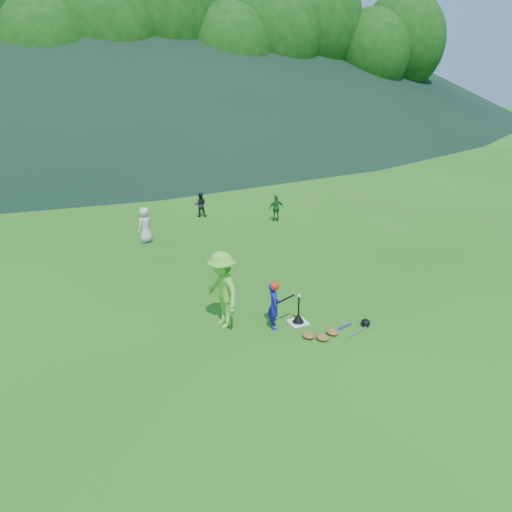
{
  "coord_description": "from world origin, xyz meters",
  "views": [
    {
      "loc": [
        -5.56,
        -9.51,
        6.04
      ],
      "look_at": [
        0.0,
        2.5,
        0.9
      ],
      "focal_mm": 35.0,
      "sensor_mm": 36.0,
      "label": 1
    }
  ],
  "objects_px": {
    "fielder_a": "(145,225)",
    "batter_child": "(274,305)",
    "home_plate": "(298,322)",
    "adult_coach": "(222,290)",
    "fielder_c": "(276,208)",
    "fielder_b": "(200,205)",
    "batting_tee": "(298,318)",
    "equipment_pile": "(333,332)"
  },
  "relations": [
    {
      "from": "fielder_a",
      "to": "batter_child",
      "type": "bearing_deg",
      "value": 66.08
    },
    {
      "from": "home_plate",
      "to": "fielder_a",
      "type": "bearing_deg",
      "value": 105.05
    },
    {
      "from": "home_plate",
      "to": "adult_coach",
      "type": "relative_size",
      "value": 0.23
    },
    {
      "from": "home_plate",
      "to": "fielder_c",
      "type": "relative_size",
      "value": 0.42
    },
    {
      "from": "fielder_a",
      "to": "fielder_c",
      "type": "relative_size",
      "value": 1.19
    },
    {
      "from": "adult_coach",
      "to": "fielder_b",
      "type": "distance_m",
      "value": 9.45
    },
    {
      "from": "fielder_a",
      "to": "batting_tee",
      "type": "height_order",
      "value": "fielder_a"
    },
    {
      "from": "fielder_b",
      "to": "batting_tee",
      "type": "height_order",
      "value": "fielder_b"
    },
    {
      "from": "batter_child",
      "to": "batting_tee",
      "type": "bearing_deg",
      "value": -75.95
    },
    {
      "from": "home_plate",
      "to": "fielder_c",
      "type": "bearing_deg",
      "value": 66.71
    },
    {
      "from": "batter_child",
      "to": "fielder_a",
      "type": "height_order",
      "value": "fielder_a"
    },
    {
      "from": "batter_child",
      "to": "batting_tee",
      "type": "relative_size",
      "value": 1.75
    },
    {
      "from": "adult_coach",
      "to": "fielder_a",
      "type": "xyz_separation_m",
      "value": [
        -0.29,
        6.88,
        -0.32
      ]
    },
    {
      "from": "batter_child",
      "to": "batting_tee",
      "type": "xyz_separation_m",
      "value": [
        0.65,
        -0.07,
        -0.46
      ]
    },
    {
      "from": "home_plate",
      "to": "equipment_pile",
      "type": "bearing_deg",
      "value": -60.96
    },
    {
      "from": "home_plate",
      "to": "batter_child",
      "type": "height_order",
      "value": "batter_child"
    },
    {
      "from": "adult_coach",
      "to": "home_plate",
      "type": "bearing_deg",
      "value": 63.47
    },
    {
      "from": "home_plate",
      "to": "batting_tee",
      "type": "height_order",
      "value": "batting_tee"
    },
    {
      "from": "home_plate",
      "to": "fielder_b",
      "type": "distance_m",
      "value": 9.8
    },
    {
      "from": "home_plate",
      "to": "equipment_pile",
      "type": "relative_size",
      "value": 0.25
    },
    {
      "from": "adult_coach",
      "to": "fielder_c",
      "type": "height_order",
      "value": "adult_coach"
    },
    {
      "from": "fielder_a",
      "to": "equipment_pile",
      "type": "bearing_deg",
      "value": 72.23
    },
    {
      "from": "home_plate",
      "to": "fielder_b",
      "type": "xyz_separation_m",
      "value": [
        0.8,
        9.76,
        0.5
      ]
    },
    {
      "from": "fielder_c",
      "to": "fielder_b",
      "type": "bearing_deg",
      "value": -31.57
    },
    {
      "from": "fielder_c",
      "to": "adult_coach",
      "type": "bearing_deg",
      "value": 59.47
    },
    {
      "from": "home_plate",
      "to": "fielder_a",
      "type": "distance_m",
      "value": 7.84
    },
    {
      "from": "adult_coach",
      "to": "equipment_pile",
      "type": "bearing_deg",
      "value": 50.13
    },
    {
      "from": "home_plate",
      "to": "fielder_c",
      "type": "xyz_separation_m",
      "value": [
        3.38,
        7.84,
        0.53
      ]
    },
    {
      "from": "batting_tee",
      "to": "fielder_a",
      "type": "bearing_deg",
      "value": 105.05
    },
    {
      "from": "home_plate",
      "to": "equipment_pile",
      "type": "height_order",
      "value": "equipment_pile"
    },
    {
      "from": "batter_child",
      "to": "fielder_a",
      "type": "relative_size",
      "value": 0.92
    },
    {
      "from": "fielder_c",
      "to": "batting_tee",
      "type": "distance_m",
      "value": 8.55
    },
    {
      "from": "adult_coach",
      "to": "fielder_b",
      "type": "relative_size",
      "value": 1.87
    },
    {
      "from": "home_plate",
      "to": "equipment_pile",
      "type": "xyz_separation_m",
      "value": [
        0.47,
        -0.84,
        0.06
      ]
    },
    {
      "from": "fielder_b",
      "to": "fielder_c",
      "type": "height_order",
      "value": "fielder_c"
    },
    {
      "from": "batting_tee",
      "to": "equipment_pile",
      "type": "relative_size",
      "value": 0.38
    },
    {
      "from": "fielder_b",
      "to": "equipment_pile",
      "type": "distance_m",
      "value": 10.61
    },
    {
      "from": "fielder_c",
      "to": "batter_child",
      "type": "bearing_deg",
      "value": 67.57
    },
    {
      "from": "fielder_c",
      "to": "equipment_pile",
      "type": "distance_m",
      "value": 9.17
    },
    {
      "from": "equipment_pile",
      "to": "batting_tee",
      "type": "bearing_deg",
      "value": 119.04
    },
    {
      "from": "fielder_b",
      "to": "adult_coach",
      "type": "bearing_deg",
      "value": 92.98
    },
    {
      "from": "adult_coach",
      "to": "fielder_a",
      "type": "distance_m",
      "value": 6.89
    }
  ]
}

